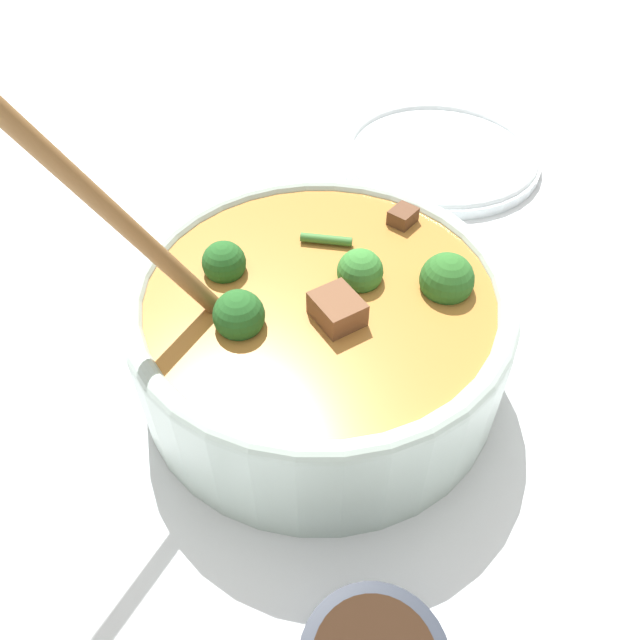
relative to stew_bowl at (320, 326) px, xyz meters
The scene contains 3 objects.
ground_plane 0.06m from the stew_bowl, 105.16° to the right, with size 4.00×4.00×0.00m, color silver.
stew_bowl is the anchor object (origin of this frame).
empty_plate 0.35m from the stew_bowl, 62.78° to the right, with size 0.23×0.23×0.02m.
Camera 1 is at (-0.25, 0.20, 0.40)m, focal length 35.00 mm.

